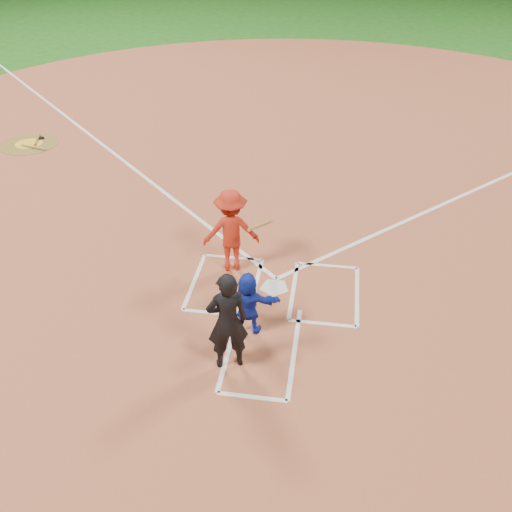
# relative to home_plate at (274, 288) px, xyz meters

# --- Properties ---
(ground) EXTENTS (120.00, 120.00, 0.00)m
(ground) POSITION_rel_home_plate_xyz_m (0.00, 0.00, -0.02)
(ground) COLOR #1A5515
(ground) RESTS_ON ground
(home_plate_dirt) EXTENTS (28.00, 28.00, 0.01)m
(home_plate_dirt) POSITION_rel_home_plate_xyz_m (0.00, 6.00, -0.01)
(home_plate_dirt) COLOR #9B4E32
(home_plate_dirt) RESTS_ON ground
(home_plate) EXTENTS (0.60, 0.60, 0.02)m
(home_plate) POSITION_rel_home_plate_xyz_m (0.00, 0.00, 0.00)
(home_plate) COLOR silver
(home_plate) RESTS_ON home_plate_dirt
(on_deck_circle) EXTENTS (1.70, 1.70, 0.01)m
(on_deck_circle) POSITION_rel_home_plate_xyz_m (-8.08, 5.92, -0.00)
(on_deck_circle) COLOR brown
(on_deck_circle) RESTS_ON home_plate_dirt
(on_deck_logo) EXTENTS (0.80, 0.80, 0.00)m
(on_deck_logo) POSITION_rel_home_plate_xyz_m (-8.08, 5.92, 0.00)
(on_deck_logo) COLOR yellow
(on_deck_logo) RESTS_ON on_deck_circle
(on_deck_bat_a) EXTENTS (0.32, 0.82, 0.06)m
(on_deck_bat_a) POSITION_rel_home_plate_xyz_m (-7.93, 6.17, 0.03)
(on_deck_bat_a) COLOR brown
(on_deck_bat_a) RESTS_ON on_deck_circle
(on_deck_bat_c) EXTENTS (0.83, 0.26, 0.06)m
(on_deck_bat_c) POSITION_rel_home_plate_xyz_m (-7.78, 5.62, 0.03)
(on_deck_bat_c) COLOR olive
(on_deck_bat_c) RESTS_ON on_deck_circle
(bat_weight_donut) EXTENTS (0.19, 0.19, 0.05)m
(bat_weight_donut) POSITION_rel_home_plate_xyz_m (-7.88, 6.32, 0.03)
(bat_weight_donut) COLOR black
(bat_weight_donut) RESTS_ON on_deck_circle
(catcher) EXTENTS (1.11, 0.36, 1.19)m
(catcher) POSITION_rel_home_plate_xyz_m (-0.31, -1.28, 0.59)
(catcher) COLOR #162DB3
(catcher) RESTS_ON home_plate_dirt
(umpire) EXTENTS (0.76, 0.63, 1.80)m
(umpire) POSITION_rel_home_plate_xyz_m (-0.49, -2.13, 0.89)
(umpire) COLOR black
(umpire) RESTS_ON home_plate_dirt
(chalk_markings) EXTENTS (28.35, 17.32, 0.01)m
(chalk_markings) POSITION_rel_home_plate_xyz_m (0.00, 5.29, -0.01)
(chalk_markings) COLOR white
(chalk_markings) RESTS_ON home_plate_dirt
(batter_at_plate) EXTENTS (1.42, 1.00, 1.73)m
(batter_at_plate) POSITION_rel_home_plate_xyz_m (-0.94, 0.57, 0.86)
(batter_at_plate) COLOR red
(batter_at_plate) RESTS_ON home_plate_dirt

